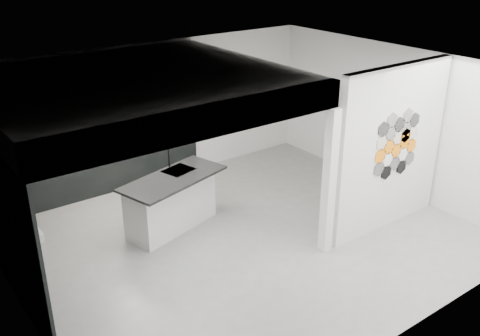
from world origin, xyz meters
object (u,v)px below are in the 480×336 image
Objects in this scene: stockpot at (30,141)px; wall_basin at (23,234)px; kitchen_island at (171,201)px; utensil_cup at (73,135)px; glass_bowl at (165,116)px; bottle_dark at (69,133)px; glass_vase at (165,114)px; kettle at (161,115)px; partition_panel at (391,149)px.

wall_basin is at bearing -111.11° from stockpot.
wall_basin is at bearing 170.35° from kitchen_island.
utensil_cup is (-0.93, 1.81, 0.87)m from kitchen_island.
bottle_dark reaches higher than glass_bowl.
stockpot reaches higher than glass_vase.
glass_vase is 0.92× the size of bottle_dark.
kitchen_island is 12.82× the size of glass_vase.
wall_basin is 6.80× the size of utensil_cup.
stockpot is 1.36× the size of kettle.
glass_vase is (-2.08, 3.87, -0.00)m from partition_panel.
partition_panel is 5.56m from bottle_dark.
stockpot is 2.66× the size of utensil_cup.
stockpot is (-1.66, 1.81, 0.92)m from kitchen_island.
utensil_cup is (-1.79, 0.00, -0.03)m from kettle.
partition_panel reaches higher than glass_bowl.
partition_panel is 4.67× the size of wall_basin.
stockpot reaches higher than bottle_dark.
bottle_dark is at bearing 102.91° from kitchen_island.
bottle_dark is at bearing -170.47° from kettle.
partition_panel is 4.39m from glass_vase.
glass_vase is at bearing 47.01° from kitchen_island.
glass_vase is at bearing 0.00° from stockpot.
wall_basin is 3.46× the size of kettle.
partition_panel is 16.16× the size of kettle.
stockpot reaches higher than utensil_cup.
kitchen_island is (2.46, 0.26, -0.35)m from wall_basin.
utensil_cup is (0.06, 0.00, -0.04)m from bottle_dark.
glass_vase is (2.59, 0.00, -0.02)m from stockpot.
kettle is at bearing 180.00° from glass_bowl.
kitchen_island is 2.22m from glass_vase.
partition_panel is at bearing -39.63° from stockpot.
utensil_cup is at bearing 180.00° from glass_bowl.
kitchen_island is at bearing -61.40° from bottle_dark.
glass_vase is at bearing 0.00° from bottle_dark.
glass_vase is (0.07, 0.00, 0.00)m from kettle.
glass_vase is (0.93, 1.81, 0.90)m from kitchen_island.
wall_basin is at bearing -148.65° from glass_bowl.
bottle_dark reaches higher than kettle.
utensil_cup is (0.73, 0.00, -0.05)m from stockpot.
kitchen_island is at bearing -47.39° from stockpot.
kitchen_island is at bearing 6.03° from wall_basin.
glass_bowl is at bearing 31.35° from wall_basin.
glass_vase reaches higher than kettle.
partition_panel is at bearing -50.10° from kitchen_island.
bottle_dark is at bearing 180.00° from glass_vase.
bottle_dark is at bearing 0.00° from stockpot.
stockpot is 0.68m from bottle_dark.
utensil_cup is (1.53, 2.07, 0.51)m from wall_basin.
glass_bowl is at bearing 47.01° from kitchen_island.
stockpot is at bearing -170.47° from kettle.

